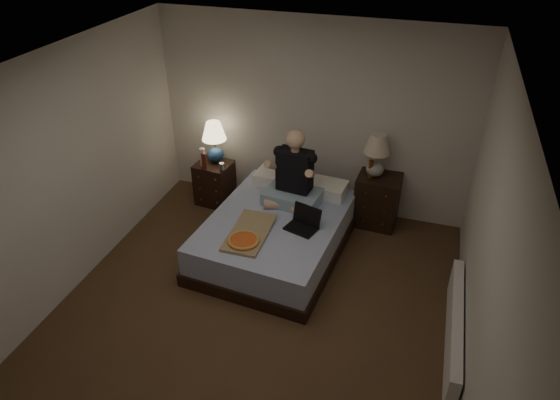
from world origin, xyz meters
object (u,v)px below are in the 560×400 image
(laptop, at_px, (301,220))
(pizza_box, at_px, (244,241))
(radiator, at_px, (454,328))
(water_bottle, at_px, (203,157))
(soda_can, at_px, (222,167))
(nightstand_left, at_px, (215,183))
(nightstand_right, at_px, (377,200))
(lamp_left, at_px, (215,142))
(lamp_right, at_px, (377,155))
(beer_bottle_right, at_px, (371,169))
(beer_bottle_left, at_px, (204,161))
(person, at_px, (293,169))
(bed, at_px, (276,235))

(laptop, xyz_separation_m, pizza_box, (-0.51, -0.45, -0.08))
(pizza_box, relative_size, radiator, 0.47)
(water_bottle, relative_size, soda_can, 2.50)
(water_bottle, bearing_deg, nightstand_left, 40.06)
(soda_can, bearing_deg, radiator, -27.17)
(nightstand_right, relative_size, soda_can, 6.78)
(nightstand_right, bearing_deg, soda_can, -168.68)
(nightstand_right, relative_size, lamp_left, 1.21)
(lamp_right, bearing_deg, lamp_left, -177.75)
(laptop, distance_m, radiator, 1.89)
(nightstand_right, height_order, lamp_left, lamp_left)
(pizza_box, bearing_deg, nightstand_left, 124.24)
(beer_bottle_right, bearing_deg, beer_bottle_left, -172.31)
(beer_bottle_right, bearing_deg, water_bottle, -174.74)
(soda_can, bearing_deg, nightstand_left, 146.20)
(soda_can, bearing_deg, beer_bottle_left, -167.52)
(laptop, bearing_deg, water_bottle, 168.72)
(lamp_right, xyz_separation_m, water_bottle, (-2.20, -0.25, -0.24))
(nightstand_right, bearing_deg, laptop, -119.38)
(nightstand_left, bearing_deg, radiator, -22.31)
(beer_bottle_right, height_order, person, person)
(nightstand_left, distance_m, soda_can, 0.41)
(person, xyz_separation_m, pizza_box, (-0.26, -0.95, -0.43))
(beer_bottle_right, distance_m, pizza_box, 1.87)
(bed, bearing_deg, pizza_box, -101.62)
(nightstand_left, height_order, soda_can, soda_can)
(lamp_left, bearing_deg, person, -22.81)
(nightstand_left, bearing_deg, lamp_left, 93.47)
(bed, distance_m, beer_bottle_left, 1.42)
(lamp_right, bearing_deg, beer_bottle_right, -129.69)
(lamp_right, relative_size, pizza_box, 0.74)
(lamp_left, bearing_deg, laptop, -34.63)
(bed, height_order, pizza_box, pizza_box)
(nightstand_left, bearing_deg, water_bottle, -134.69)
(beer_bottle_left, height_order, pizza_box, beer_bottle_left)
(nightstand_left, relative_size, water_bottle, 2.35)
(soda_can, height_order, beer_bottle_left, beer_bottle_left)
(radiator, bearing_deg, lamp_right, 120.44)
(beer_bottle_left, height_order, person, person)
(nightstand_right, height_order, soda_can, soda_can)
(nightstand_left, xyz_separation_m, radiator, (3.17, -1.66, -0.09))
(lamp_left, bearing_deg, beer_bottle_left, -100.81)
(soda_can, distance_m, radiator, 3.39)
(laptop, bearing_deg, soda_can, 164.89)
(soda_can, distance_m, beer_bottle_right, 1.90)
(nightstand_right, relative_size, beer_bottle_left, 2.95)
(soda_can, xyz_separation_m, laptop, (1.29, -0.81, -0.04))
(nightstand_right, distance_m, water_bottle, 2.32)
(bed, xyz_separation_m, nightstand_left, (-1.13, 0.81, 0.06))
(nightstand_right, bearing_deg, nightstand_left, -172.50)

